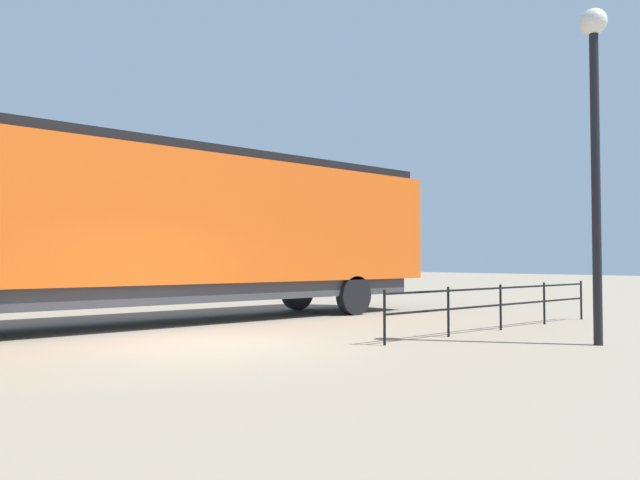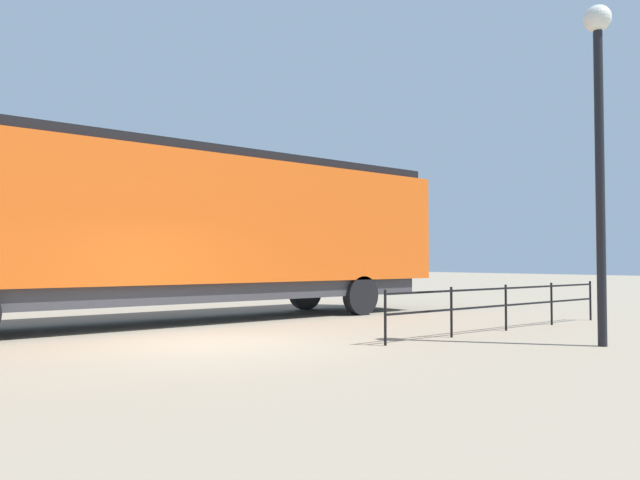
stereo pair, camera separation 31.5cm
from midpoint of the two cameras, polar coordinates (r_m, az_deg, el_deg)
The scene contains 4 objects.
ground_plane at distance 11.44m, azimuth -11.10°, elevation -9.60°, with size 120.00×120.00×0.00m, color gray.
locomotive at distance 15.83m, azimuth -11.96°, elevation 1.22°, with size 2.86×15.24×4.31m.
lamp_post at distance 12.42m, azimuth 23.64°, elevation 10.71°, with size 0.48×0.48×6.18m.
platform_fence at distance 14.07m, azimuth 15.91°, elevation -5.43°, with size 0.05×7.52×1.01m.
Camera 1 is at (9.75, -5.75, 1.53)m, focal length 34.22 mm.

